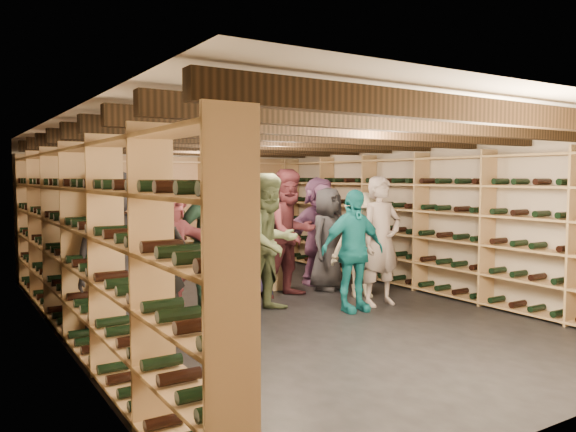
{
  "coord_description": "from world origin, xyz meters",
  "views": [
    {
      "loc": [
        -3.83,
        -6.29,
        1.78
      ],
      "look_at": [
        0.25,
        0.2,
        1.24
      ],
      "focal_mm": 35.0,
      "sensor_mm": 36.0,
      "label": 1
    }
  ],
  "objects_px": {
    "person_6": "(254,241)",
    "person_9": "(110,243)",
    "person_5": "(169,248)",
    "person_11": "(319,230)",
    "person_4": "(353,250)",
    "person_8": "(290,233)",
    "person_3": "(363,245)",
    "person_0": "(116,254)",
    "person_12": "(328,239)",
    "person_1": "(162,265)",
    "crate_loose": "(234,284)",
    "person_2": "(271,243)",
    "crate_stack_left": "(226,264)",
    "person_7": "(381,241)",
    "person_10": "(210,239)",
    "crate_stack_right": "(270,273)"
  },
  "relations": [
    {
      "from": "person_6",
      "to": "person_9",
      "type": "distance_m",
      "value": 2.09
    },
    {
      "from": "person_5",
      "to": "person_11",
      "type": "xyz_separation_m",
      "value": [
        2.92,
        0.87,
        0.01
      ]
    },
    {
      "from": "person_4",
      "to": "person_9",
      "type": "distance_m",
      "value": 3.19
    },
    {
      "from": "person_8",
      "to": "person_9",
      "type": "height_order",
      "value": "person_8"
    },
    {
      "from": "person_3",
      "to": "person_8",
      "type": "xyz_separation_m",
      "value": [
        -0.89,
        0.58,
        0.17
      ]
    },
    {
      "from": "person_0",
      "to": "person_3",
      "type": "xyz_separation_m",
      "value": [
        3.64,
        0.19,
        -0.16
      ]
    },
    {
      "from": "person_4",
      "to": "person_12",
      "type": "xyz_separation_m",
      "value": [
        0.56,
        1.32,
        -0.0
      ]
    },
    {
      "from": "person_5",
      "to": "person_11",
      "type": "relative_size",
      "value": 0.99
    },
    {
      "from": "person_1",
      "to": "crate_loose",
      "type": "bearing_deg",
      "value": 53.23
    },
    {
      "from": "person_1",
      "to": "person_8",
      "type": "relative_size",
      "value": 0.79
    },
    {
      "from": "person_1",
      "to": "person_6",
      "type": "distance_m",
      "value": 2.1
    },
    {
      "from": "person_2",
      "to": "person_9",
      "type": "bearing_deg",
      "value": 136.82
    },
    {
      "from": "person_6",
      "to": "person_11",
      "type": "bearing_deg",
      "value": 0.71
    },
    {
      "from": "person_4",
      "to": "person_12",
      "type": "distance_m",
      "value": 1.43
    },
    {
      "from": "crate_stack_left",
      "to": "person_9",
      "type": "bearing_deg",
      "value": -157.96
    },
    {
      "from": "person_4",
      "to": "person_12",
      "type": "height_order",
      "value": "person_4"
    },
    {
      "from": "person_6",
      "to": "person_7",
      "type": "xyz_separation_m",
      "value": [
        1.18,
        -1.49,
        0.07
      ]
    },
    {
      "from": "person_1",
      "to": "person_4",
      "type": "distance_m",
      "value": 2.48
    },
    {
      "from": "person_0",
      "to": "person_10",
      "type": "distance_m",
      "value": 1.67
    },
    {
      "from": "person_0",
      "to": "person_10",
      "type": "xyz_separation_m",
      "value": [
        1.47,
        0.8,
        0.0
      ]
    },
    {
      "from": "crate_loose",
      "to": "person_12",
      "type": "bearing_deg",
      "value": -33.32
    },
    {
      "from": "person_4",
      "to": "person_6",
      "type": "height_order",
      "value": "person_6"
    },
    {
      "from": "person_3",
      "to": "person_11",
      "type": "height_order",
      "value": "person_11"
    },
    {
      "from": "person_9",
      "to": "person_5",
      "type": "bearing_deg",
      "value": -42.72
    },
    {
      "from": "person_0",
      "to": "person_4",
      "type": "xyz_separation_m",
      "value": [
        2.98,
        -0.41,
        -0.12
      ]
    },
    {
      "from": "person_2",
      "to": "person_12",
      "type": "xyz_separation_m",
      "value": [
        1.49,
        0.77,
        -0.11
      ]
    },
    {
      "from": "crate_stack_left",
      "to": "person_11",
      "type": "relative_size",
      "value": 0.38
    },
    {
      "from": "person_3",
      "to": "person_5",
      "type": "relative_size",
      "value": 0.88
    },
    {
      "from": "crate_stack_left",
      "to": "person_8",
      "type": "bearing_deg",
      "value": -72.76
    },
    {
      "from": "person_10",
      "to": "person_2",
      "type": "bearing_deg",
      "value": -60.77
    },
    {
      "from": "person_6",
      "to": "crate_loose",
      "type": "bearing_deg",
      "value": 84.93
    },
    {
      "from": "person_1",
      "to": "person_3",
      "type": "distance_m",
      "value": 3.1
    },
    {
      "from": "person_0",
      "to": "crate_stack_left",
      "type": "bearing_deg",
      "value": 36.96
    },
    {
      "from": "crate_loose",
      "to": "person_3",
      "type": "height_order",
      "value": "person_3"
    },
    {
      "from": "person_0",
      "to": "person_5",
      "type": "height_order",
      "value": "person_0"
    },
    {
      "from": "person_3",
      "to": "person_7",
      "type": "bearing_deg",
      "value": -84.06
    },
    {
      "from": "person_7",
      "to": "person_10",
      "type": "xyz_separation_m",
      "value": [
        -2.05,
        1.14,
        0.04
      ]
    },
    {
      "from": "person_3",
      "to": "person_10",
      "type": "height_order",
      "value": "person_10"
    },
    {
      "from": "person_1",
      "to": "person_8",
      "type": "bearing_deg",
      "value": 27.36
    },
    {
      "from": "crate_stack_left",
      "to": "person_12",
      "type": "bearing_deg",
      "value": -44.99
    },
    {
      "from": "person_1",
      "to": "person_3",
      "type": "height_order",
      "value": "person_3"
    },
    {
      "from": "person_0",
      "to": "person_8",
      "type": "bearing_deg",
      "value": 10.58
    },
    {
      "from": "person_6",
      "to": "person_3",
      "type": "bearing_deg",
      "value": -46.98
    },
    {
      "from": "person_9",
      "to": "person_3",
      "type": "bearing_deg",
      "value": -7.97
    },
    {
      "from": "crate_stack_right",
      "to": "crate_loose",
      "type": "height_order",
      "value": "crate_stack_right"
    },
    {
      "from": "crate_stack_left",
      "to": "person_2",
      "type": "bearing_deg",
      "value": -98.43
    },
    {
      "from": "person_11",
      "to": "person_0",
      "type": "bearing_deg",
      "value": -169.13
    },
    {
      "from": "person_2",
      "to": "crate_stack_left",
      "type": "bearing_deg",
      "value": 70.77
    },
    {
      "from": "person_2",
      "to": "person_4",
      "type": "relative_size",
      "value": 1.13
    },
    {
      "from": "person_6",
      "to": "person_12",
      "type": "bearing_deg",
      "value": -21.84
    }
  ]
}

